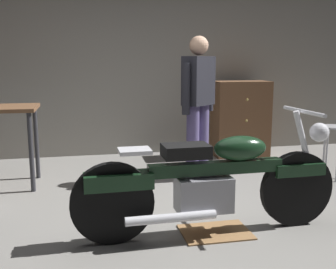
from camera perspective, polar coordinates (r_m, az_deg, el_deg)
The scene contains 7 objects.
ground_plane at distance 3.59m, azimuth 1.47°, elevation -12.28°, with size 12.00×12.00×0.00m, color gray.
back_wall at distance 6.08m, azimuth -4.73°, elevation 11.89°, with size 8.00×0.12×3.10m, color gray.
motorcycle at distance 3.24m, azimuth 6.25°, elevation -6.48°, with size 2.19×0.60×1.00m.
person_standing at distance 4.72m, azimuth 4.30°, elevation 4.76°, with size 0.47×0.41×1.67m.
shop_stool at distance 5.08m, azimuth 22.42°, elevation -0.46°, with size 0.32×0.32×0.64m.
wooden_dresser at distance 6.03m, azimuth 10.23°, elevation 2.24°, with size 0.80×0.47×1.10m.
drip_tray at distance 3.41m, azimuth 6.75°, elevation -13.57°, with size 0.56×0.40×0.01m, color olive.
Camera 1 is at (-0.78, -3.23, 1.38)m, focal length 42.95 mm.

